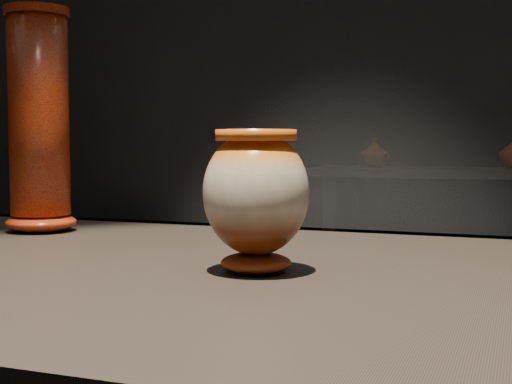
{
  "coord_description": "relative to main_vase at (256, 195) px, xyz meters",
  "views": [
    {
      "loc": [
        0.25,
        -0.79,
        1.05
      ],
      "look_at": [
        -0.05,
        -0.01,
        0.99
      ],
      "focal_mm": 50.0,
      "sensor_mm": 36.0,
      "label": 1
    }
  ],
  "objects": [
    {
      "name": "main_vase",
      "position": [
        0.0,
        0.0,
        0.0
      ],
      "size": [
        0.15,
        0.15,
        0.17
      ],
      "rotation": [
        0.0,
        0.0,
        -0.23
      ],
      "color": "#622408",
      "rests_on": "display_plinth"
    },
    {
      "name": "back_vase_left",
      "position": [
        -0.56,
        3.55,
        -0.0
      ],
      "size": [
        0.23,
        0.23,
        0.18
      ],
      "primitive_type": "imported",
      "rotation": [
        0.0,
        0.0,
        5.9
      ],
      "color": "brown",
      "rests_on": "back_shelf"
    },
    {
      "name": "tall_vase",
      "position": [
        -0.48,
        0.23,
        0.09
      ],
      "size": [
        0.16,
        0.16,
        0.38
      ],
      "rotation": [
        0.0,
        0.0,
        -0.39
      ],
      "color": "#D34F0E",
      "rests_on": "display_plinth"
    },
    {
      "name": "back_shelf",
      "position": [
        0.05,
        3.61,
        -0.36
      ],
      "size": [
        2.0,
        0.6,
        0.9
      ],
      "color": "black",
      "rests_on": "ground"
    }
  ]
}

